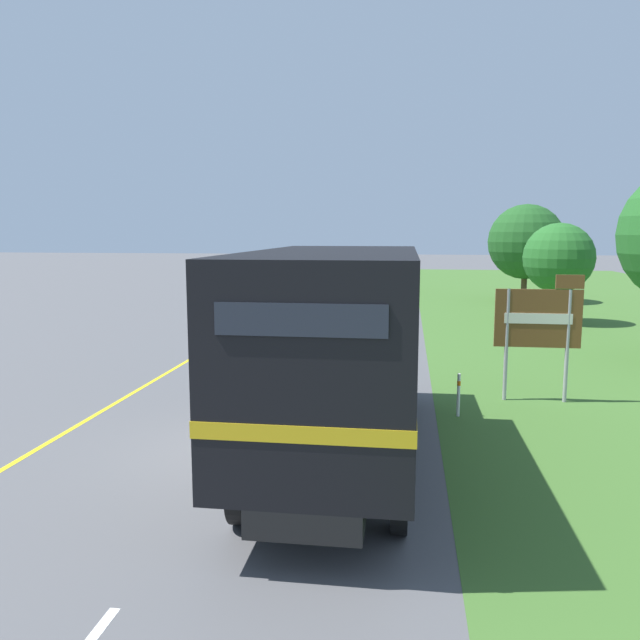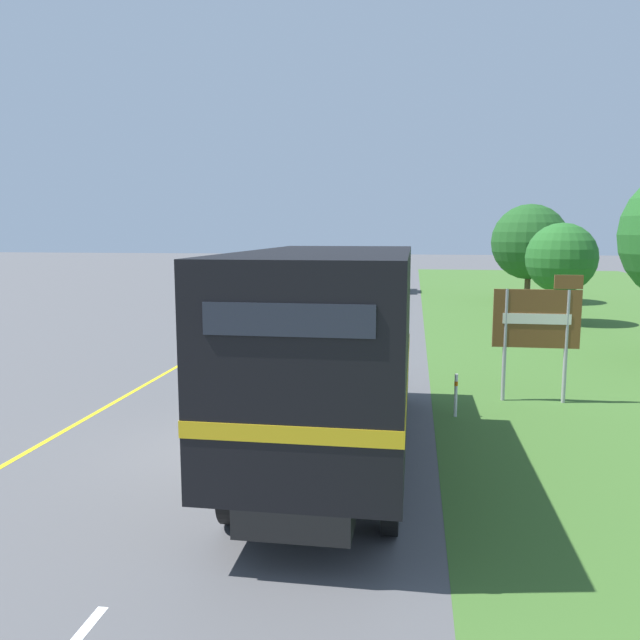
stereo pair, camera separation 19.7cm
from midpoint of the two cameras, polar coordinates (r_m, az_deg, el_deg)
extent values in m
plane|color=#515154|center=(11.88, -7.88, -11.60)|extent=(200.00, 200.00, 0.00)
cube|color=#3D6628|center=(33.06, 26.57, 0.31)|extent=(20.00, 72.13, 0.01)
cube|color=yellow|center=(32.05, -4.37, 0.93)|extent=(0.12, 72.13, 0.01)
cube|color=white|center=(12.18, -7.46, -11.09)|extent=(0.12, 2.60, 0.01)
cube|color=white|center=(18.38, -1.99, -4.43)|extent=(0.12, 2.60, 0.01)
cube|color=white|center=(24.80, 0.65, -1.16)|extent=(0.12, 2.60, 0.01)
cube|color=white|center=(31.29, 2.19, 0.77)|extent=(0.12, 2.60, 0.01)
cube|color=white|center=(37.81, 3.20, 2.03)|extent=(0.12, 2.60, 0.01)
cylinder|color=black|center=(14.94, -1.11, -5.41)|extent=(0.22, 1.00, 1.00)
cylinder|color=black|center=(14.76, 7.23, -5.64)|extent=(0.22, 1.00, 1.00)
cylinder|color=black|center=(8.96, -7.82, -14.90)|extent=(0.22, 1.00, 1.00)
cylinder|color=black|center=(8.66, 6.61, -15.72)|extent=(0.22, 1.00, 1.00)
cube|color=black|center=(11.31, 1.45, -8.92)|extent=(1.38, 8.55, 0.36)
cube|color=black|center=(9.93, 0.79, -1.85)|extent=(2.51, 6.45, 2.83)
cube|color=gold|center=(10.02, 0.78, -4.64)|extent=(2.53, 6.47, 0.20)
cube|color=#232833|center=(6.65, -2.69, 0.00)|extent=(1.88, 0.03, 0.36)
cube|color=black|center=(14.20, 2.95, -0.75)|extent=(2.41, 2.10, 1.90)
cube|color=#283342|center=(15.21, 3.30, 0.75)|extent=(2.13, 0.03, 0.85)
cylinder|color=black|center=(30.18, -3.05, 1.12)|extent=(0.16, 0.66, 0.66)
cylinder|color=black|center=(29.93, -0.27, 1.07)|extent=(0.16, 0.66, 0.66)
cylinder|color=black|center=(27.57, -4.11, 0.45)|extent=(0.16, 0.66, 0.66)
cylinder|color=black|center=(27.31, -1.08, 0.39)|extent=(0.16, 0.66, 0.66)
cube|color=white|center=(28.69, -2.12, 1.55)|extent=(1.80, 4.32, 0.78)
cube|color=#282D38|center=(28.45, -2.19, 2.96)|extent=(1.55, 2.38, 0.67)
cube|color=red|center=(26.68, -4.27, 1.33)|extent=(0.20, 0.03, 0.14)
cube|color=red|center=(26.44, -1.60, 1.29)|extent=(0.20, 0.03, 0.14)
cylinder|color=black|center=(43.42, 5.38, 3.23)|extent=(0.16, 0.66, 0.66)
cylinder|color=black|center=(43.38, 7.33, 3.19)|extent=(0.16, 0.66, 0.66)
cylinder|color=black|center=(40.88, 5.21, 2.93)|extent=(0.16, 0.66, 0.66)
cylinder|color=black|center=(40.84, 7.28, 2.89)|extent=(0.16, 0.66, 0.66)
cube|color=white|center=(42.09, 6.31, 3.63)|extent=(1.80, 4.12, 0.84)
cube|color=#282D38|center=(41.87, 6.32, 4.68)|extent=(1.55, 2.27, 0.71)
cube|color=red|center=(40.04, 5.32, 3.63)|extent=(0.20, 0.03, 0.14)
cube|color=red|center=(40.00, 7.13, 3.60)|extent=(0.20, 0.03, 0.14)
cylinder|color=black|center=(58.86, 2.22, 4.53)|extent=(0.16, 0.66, 0.66)
cylinder|color=black|center=(58.73, 3.65, 4.51)|extent=(0.16, 0.66, 0.66)
cylinder|color=black|center=(56.24, 1.95, 4.36)|extent=(0.16, 0.66, 0.66)
cylinder|color=black|center=(56.11, 3.45, 4.34)|extent=(0.16, 0.66, 0.66)
cube|color=#234CAD|center=(57.45, 2.82, 4.89)|extent=(1.80, 4.26, 0.92)
cube|color=#282D38|center=(57.24, 2.81, 5.74)|extent=(1.55, 2.34, 0.78)
cube|color=red|center=(55.38, 1.97, 4.95)|extent=(0.20, 0.03, 0.14)
cube|color=red|center=(55.26, 3.28, 4.93)|extent=(0.20, 0.03, 0.14)
cylinder|color=#9E9EA3|center=(15.34, 16.32, -2.21)|extent=(0.09, 0.09, 2.66)
cylinder|color=#9E9EA3|center=(15.60, 21.34, -2.27)|extent=(0.09, 0.09, 2.66)
cube|color=brown|center=(15.36, 18.96, 0.14)|extent=(1.97, 0.06, 1.37)
cube|color=brown|center=(15.41, 21.55, 3.27)|extent=(0.63, 0.06, 0.32)
cube|color=silver|center=(15.32, 18.99, 0.12)|extent=(1.53, 0.02, 0.25)
cylinder|color=brown|center=(29.13, 20.60, 1.35)|extent=(0.43, 0.43, 1.66)
sphere|color=#236023|center=(28.98, 20.80, 5.34)|extent=(3.01, 3.01, 3.01)
cylinder|color=#4C3823|center=(37.58, 17.99, 2.92)|extent=(0.32, 0.32, 1.71)
sphere|color=#1E511E|center=(37.45, 18.17, 6.81)|extent=(4.24, 4.24, 4.24)
cylinder|color=white|center=(13.91, 12.15, -6.73)|extent=(0.07, 0.07, 0.95)
cylinder|color=orange|center=(13.84, 12.18, -5.67)|extent=(0.08, 0.08, 0.10)
camera|label=1|loc=(0.10, -90.29, -0.04)|focal=35.00mm
camera|label=2|loc=(0.10, 89.71, 0.04)|focal=35.00mm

